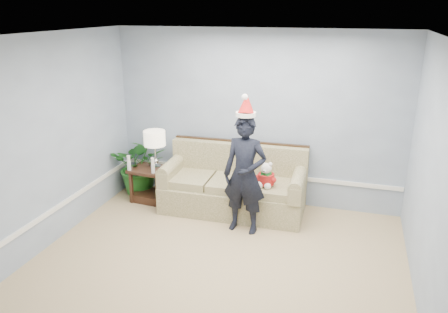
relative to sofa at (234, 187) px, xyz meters
The scene contains 10 objects.
room_shell 2.29m from the sofa, 83.88° to the right, with size 4.54×5.04×2.74m.
wainscot_trim 1.30m from the sofa, 137.52° to the right, with size 4.49×4.99×0.06m.
sofa is the anchor object (origin of this frame).
side_table 1.40m from the sofa, behind, with size 0.60×0.52×0.55m.
table_lamp 1.45m from the sofa, behind, with size 0.34×0.34×0.61m.
candle_pair 1.49m from the sofa, behind, with size 0.47×0.06×0.24m.
houseplant 1.66m from the sofa, behind, with size 0.89×0.78×0.99m, color #1D5D1C.
man 0.83m from the sofa, 62.32° to the right, with size 0.60×0.40×1.65m, color black.
santa_hat 1.57m from the sofa, 61.74° to the right, with size 0.29×0.33×0.31m.
teddy_bear 0.66m from the sofa, 22.10° to the right, with size 0.26×0.28×0.38m.
Camera 1 is at (1.42, -3.90, 2.98)m, focal length 35.00 mm.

